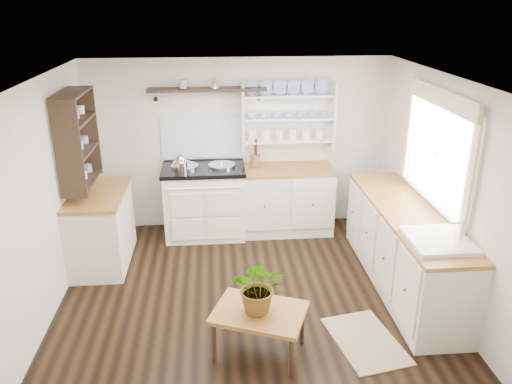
# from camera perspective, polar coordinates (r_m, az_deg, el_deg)

# --- Properties ---
(floor) EXTENTS (4.00, 3.80, 0.01)m
(floor) POSITION_cam_1_polar(r_m,az_deg,el_deg) (5.50, -0.72, -11.73)
(floor) COLOR black
(floor) RESTS_ON ground
(wall_back) EXTENTS (4.00, 0.02, 2.30)m
(wall_back) POSITION_cam_1_polar(r_m,az_deg,el_deg) (6.77, -1.96, 5.44)
(wall_back) COLOR beige
(wall_back) RESTS_ON ground
(wall_right) EXTENTS (0.02, 3.80, 2.30)m
(wall_right) POSITION_cam_1_polar(r_m,az_deg,el_deg) (5.48, 20.58, 0.16)
(wall_right) COLOR beige
(wall_right) RESTS_ON ground
(wall_left) EXTENTS (0.02, 3.80, 2.30)m
(wall_left) POSITION_cam_1_polar(r_m,az_deg,el_deg) (5.23, -23.20, -1.19)
(wall_left) COLOR beige
(wall_left) RESTS_ON ground
(ceiling) EXTENTS (4.00, 3.80, 0.01)m
(ceiling) POSITION_cam_1_polar(r_m,az_deg,el_deg) (4.66, -0.86, 12.69)
(ceiling) COLOR white
(ceiling) RESTS_ON wall_back
(window) EXTENTS (0.08, 1.55, 1.22)m
(window) POSITION_cam_1_polar(r_m,az_deg,el_deg) (5.46, 20.01, 4.77)
(window) COLOR white
(window) RESTS_ON wall_right
(aga_cooker) EXTENTS (1.07, 0.74, 0.99)m
(aga_cooker) POSITION_cam_1_polar(r_m,az_deg,el_deg) (6.66, -5.88, -0.96)
(aga_cooker) COLOR #EDE5CE
(aga_cooker) RESTS_ON floor
(back_cabinets) EXTENTS (1.27, 0.63, 0.90)m
(back_cabinets) POSITION_cam_1_polar(r_m,az_deg,el_deg) (6.76, 3.33, -0.77)
(back_cabinets) COLOR silver
(back_cabinets) RESTS_ON floor
(right_cabinets) EXTENTS (0.62, 2.43, 0.90)m
(right_cabinets) POSITION_cam_1_polar(r_m,az_deg,el_deg) (5.71, 16.54, -6.03)
(right_cabinets) COLOR silver
(right_cabinets) RESTS_ON floor
(belfast_sink) EXTENTS (0.55, 0.60, 0.45)m
(belfast_sink) POSITION_cam_1_polar(r_m,az_deg,el_deg) (4.95, 19.97, -6.44)
(belfast_sink) COLOR white
(belfast_sink) RESTS_ON right_cabinets
(left_cabinets) EXTENTS (0.62, 1.13, 0.90)m
(left_cabinets) POSITION_cam_1_polar(r_m,az_deg,el_deg) (6.21, -17.26, -3.84)
(left_cabinets) COLOR silver
(left_cabinets) RESTS_ON floor
(plate_rack) EXTENTS (1.20, 0.22, 0.90)m
(plate_rack) POSITION_cam_1_polar(r_m,az_deg,el_deg) (6.69, 3.64, 8.82)
(plate_rack) COLOR white
(plate_rack) RESTS_ON wall_back
(high_shelf) EXTENTS (1.50, 0.29, 0.16)m
(high_shelf) POSITION_cam_1_polar(r_m,az_deg,el_deg) (6.47, -5.60, 11.52)
(high_shelf) COLOR black
(high_shelf) RESTS_ON wall_back
(left_shelving) EXTENTS (0.28, 0.80, 1.05)m
(left_shelving) POSITION_cam_1_polar(r_m,az_deg,el_deg) (5.89, -19.75, 5.80)
(left_shelving) COLOR black
(left_shelving) RESTS_ON wall_left
(kettle) EXTENTS (0.19, 0.19, 0.23)m
(kettle) POSITION_cam_1_polar(r_m,az_deg,el_deg) (6.37, -8.60, 3.20)
(kettle) COLOR silver
(kettle) RESTS_ON aga_cooker
(utensil_crock) EXTENTS (0.13, 0.13, 0.15)m
(utensil_crock) POSITION_cam_1_polar(r_m,az_deg,el_deg) (6.62, -0.10, 3.61)
(utensil_crock) COLOR brown
(utensil_crock) RESTS_ON back_cabinets
(center_table) EXTENTS (0.94, 0.82, 0.43)m
(center_table) POSITION_cam_1_polar(r_m,az_deg,el_deg) (4.54, 0.38, -13.91)
(center_table) COLOR brown
(center_table) RESTS_ON floor
(potted_plant) EXTENTS (0.51, 0.46, 0.50)m
(potted_plant) POSITION_cam_1_polar(r_m,az_deg,el_deg) (4.37, 0.39, -10.74)
(potted_plant) COLOR #3F7233
(potted_plant) RESTS_ON center_table
(floor_rug) EXTENTS (0.70, 0.94, 0.02)m
(floor_rug) POSITION_cam_1_polar(r_m,az_deg,el_deg) (4.97, 12.40, -16.27)
(floor_rug) COLOR #856D4D
(floor_rug) RESTS_ON floor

